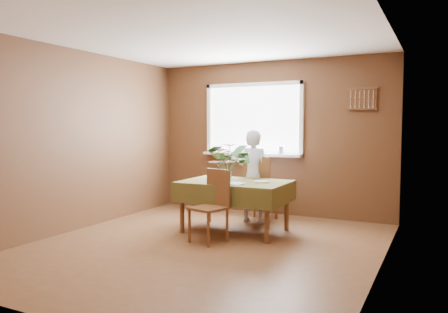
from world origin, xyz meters
The scene contains 15 objects.
floor centered at (0.00, 0.00, 0.00)m, with size 4.50×4.50×0.00m, color brown.
ceiling centered at (0.00, 0.00, 2.50)m, with size 4.50×4.50×0.00m, color white.
wall_back centered at (0.00, 2.25, 1.25)m, with size 4.00×4.00×0.00m, color brown.
wall_front centered at (0.00, -2.25, 1.25)m, with size 4.00×4.00×0.00m, color brown.
wall_left centered at (-2.00, 0.00, 1.25)m, with size 4.50×4.50×0.00m, color brown.
wall_right centered at (2.00, 0.00, 1.25)m, with size 4.50×4.50×0.00m, color brown.
window_assembly centered at (-0.29, 2.20, 1.36)m, with size 1.72×0.20×1.22m.
spoon_rack centered at (1.45, 2.22, 1.85)m, with size 0.44×0.05×0.33m.
dining_table centered at (0.02, 0.85, 0.61)m, with size 1.44×0.99×0.70m.
chair_far centered at (0.07, 1.59, 0.54)m, with size 0.43×0.43×1.00m.
chair_near centered at (-0.02, 0.27, 0.50)m, with size 0.48×0.48×0.90m.
seated_woman centered at (0.01, 1.51, 0.70)m, with size 0.51×0.33×1.40m, color white.
flower_bouquet centered at (-0.02, 0.69, 1.03)m, with size 0.59×0.59×0.51m.
side_plate centered at (0.38, 0.91, 0.70)m, with size 0.22×0.22×0.01m, color white.
table_knife centered at (0.23, 0.65, 0.70)m, with size 0.02×0.23×0.00m, color silver.
Camera 1 is at (2.54, -4.49, 1.44)m, focal length 35.00 mm.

